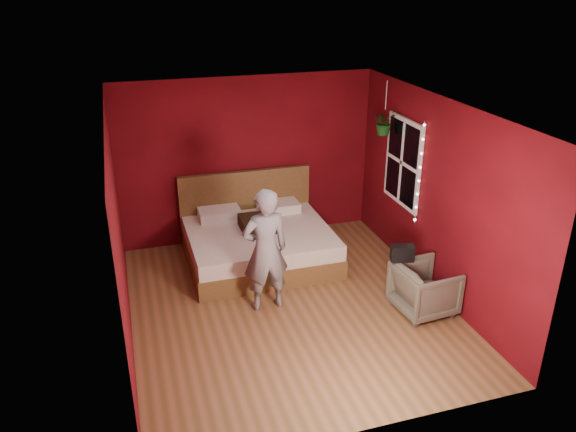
# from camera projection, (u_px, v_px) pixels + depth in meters

# --- Properties ---
(floor) EXTENTS (4.50, 4.50, 0.00)m
(floor) POSITION_uv_depth(u_px,v_px,m) (290.00, 307.00, 7.31)
(floor) COLOR brown
(floor) RESTS_ON ground
(room_walls) EXTENTS (4.04, 4.54, 2.62)m
(room_walls) POSITION_uv_depth(u_px,v_px,m) (290.00, 186.00, 6.63)
(room_walls) COLOR maroon
(room_walls) RESTS_ON ground
(window) EXTENTS (0.05, 0.97, 1.27)m
(window) POSITION_uv_depth(u_px,v_px,m) (403.00, 162.00, 8.02)
(window) COLOR white
(window) RESTS_ON room_walls
(fairy_lights) EXTENTS (0.04, 0.04, 1.45)m
(fairy_lights) POSITION_uv_depth(u_px,v_px,m) (419.00, 174.00, 7.55)
(fairy_lights) COLOR silver
(fairy_lights) RESTS_ON room_walls
(bed) EXTENTS (2.10, 1.78, 1.15)m
(bed) POSITION_uv_depth(u_px,v_px,m) (258.00, 241.00, 8.40)
(bed) COLOR brown
(bed) RESTS_ON ground
(person) EXTENTS (0.62, 0.44, 1.64)m
(person) POSITION_uv_depth(u_px,v_px,m) (265.00, 250.00, 6.99)
(person) COLOR gray
(person) RESTS_ON ground
(armchair) EXTENTS (0.76, 0.74, 0.64)m
(armchair) POSITION_uv_depth(u_px,v_px,m) (424.00, 289.00, 7.09)
(armchair) COLOR #65624F
(armchair) RESTS_ON ground
(handbag) EXTENTS (0.32, 0.21, 0.21)m
(handbag) POSITION_uv_depth(u_px,v_px,m) (402.00, 253.00, 7.08)
(handbag) COLOR black
(handbag) RESTS_ON armchair
(throw_pillow) EXTENTS (0.51, 0.51, 0.18)m
(throw_pillow) POSITION_uv_depth(u_px,v_px,m) (258.00, 223.00, 8.22)
(throw_pillow) COLOR black
(throw_pillow) RESTS_ON bed
(hanging_plant) EXTENTS (0.36, 0.32, 0.78)m
(hanging_plant) POSITION_uv_depth(u_px,v_px,m) (384.00, 122.00, 8.09)
(hanging_plant) COLOR silver
(hanging_plant) RESTS_ON room_walls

